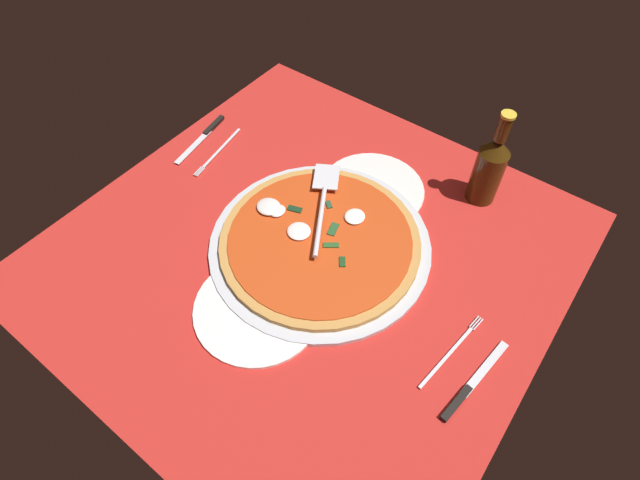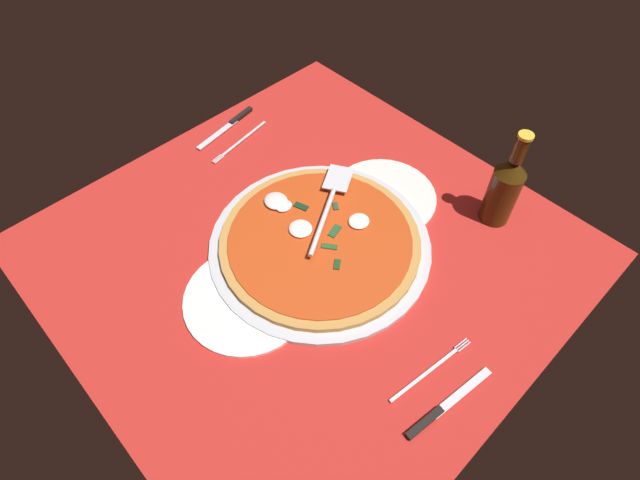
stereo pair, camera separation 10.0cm
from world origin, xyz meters
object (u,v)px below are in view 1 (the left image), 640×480
dinner_plate_left (258,308)px  place_setting_far (211,144)px  pizza (319,240)px  dinner_plate_right (372,190)px  place_setting_near (461,371)px  beer_bottle (489,168)px  pizza_server (323,202)px

dinner_plate_left → place_setting_far: place_setting_far is taller
pizza → dinner_plate_right: bearing=-0.2°
place_setting_near → beer_bottle: bearing=28.9°
place_setting_near → beer_bottle: beer_bottle is taller
place_setting_near → dinner_plate_right: bearing=60.6°
pizza → pizza_server: pizza_server is taller
place_setting_far → beer_bottle: (23.12, -58.98, 8.50)cm
dinner_plate_left → beer_bottle: (50.41, -19.97, 8.35)cm
pizza_server → place_setting_near: 42.14cm
place_setting_near → beer_bottle: 42.68cm
dinner_plate_left → pizza_server: pizza_server is taller
dinner_plate_left → pizza: bearing=-0.5°
pizza → pizza_server: (6.92, 4.32, 2.23)cm
dinner_plate_left → place_setting_far: (27.29, 39.01, -0.15)cm
pizza → place_setting_near: pizza is taller
pizza_server → place_setting_far: (1.92, 34.86, -4.05)cm
place_setting_near → place_setting_far: size_ratio=0.97×
place_setting_near → beer_bottle: (38.86, 15.49, 8.49)cm
pizza_server → beer_bottle: beer_bottle is taller
dinner_plate_right → pizza_server: (-12.34, 4.40, 3.90)cm
dinner_plate_left → pizza_server: size_ratio=1.02×
dinner_plate_left → place_setting_far: bearing=55.0°
pizza → place_setting_far: pizza is taller
pizza_server → pizza: bearing=-178.8°
beer_bottle → dinner_plate_right: bearing=122.8°
place_setting_near → dinner_plate_left: bearing=115.2°
pizza_server → place_setting_far: bearing=56.1°
dinner_plate_right → pizza_server: pizza_server is taller
place_setting_near → beer_bottle: size_ratio=0.92×
pizza_server → beer_bottle: 35.05cm
dinner_plate_right → beer_bottle: size_ratio=1.02×
dinner_plate_left → place_setting_near: 37.30cm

